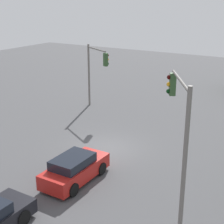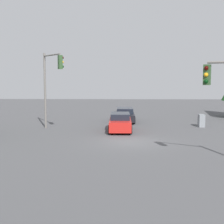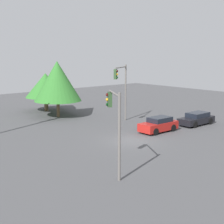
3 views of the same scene
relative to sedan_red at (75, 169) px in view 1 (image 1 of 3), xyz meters
name	(u,v)px [view 1 (image 1 of 3)]	position (x,y,z in m)	size (l,w,h in m)	color
ground_plane	(107,148)	(4.50, 0.77, -0.72)	(80.00, 80.00, 0.00)	#4C4C4F
sedan_red	(75,169)	(0.00, 0.00, 0.00)	(4.18, 1.87, 1.48)	red
traffic_signal_main	(96,67)	(11.03, 6.01, 3.08)	(1.89, 3.10, 5.54)	slate
traffic_signal_cross	(179,125)	(-0.18, -5.70, 3.70)	(3.52, 2.26, 6.46)	slate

